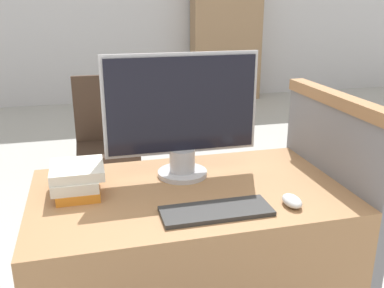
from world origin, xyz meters
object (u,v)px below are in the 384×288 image
keyboard (216,211)px  book_stack (77,178)px  monitor (182,115)px  far_chair (106,135)px  mouse (292,201)px

keyboard → book_stack: book_stack is taller
monitor → book_stack: 0.48m
monitor → far_chair: (-0.25, 1.49, -0.52)m
mouse → book_stack: size_ratio=0.42×
monitor → mouse: monitor is taller
mouse → book_stack: 0.81m
monitor → keyboard: bearing=-84.1°
book_stack → far_chair: (0.18, 1.55, -0.31)m
book_stack → mouse: bearing=-22.6°
keyboard → mouse: (0.28, -0.01, 0.01)m
keyboard → mouse: mouse is taller
far_chair → monitor: bearing=-116.7°
monitor → book_stack: (-0.43, -0.06, -0.20)m
book_stack → far_chair: far_chair is taller
mouse → book_stack: book_stack is taller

